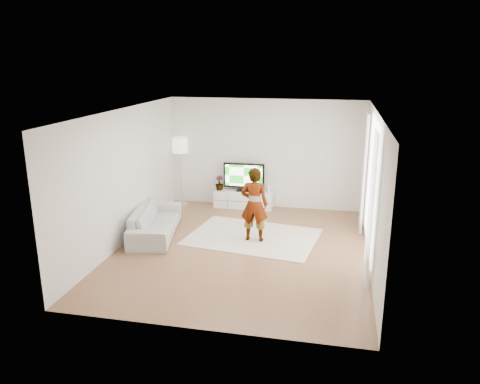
% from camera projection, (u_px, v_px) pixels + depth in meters
% --- Properties ---
extents(floor, '(6.00, 6.00, 0.00)m').
position_uv_depth(floor, '(242.00, 249.00, 9.57)').
color(floor, '#966644').
rests_on(floor, ground).
extents(ceiling, '(6.00, 6.00, 0.00)m').
position_uv_depth(ceiling, '(242.00, 112.00, 8.80)').
color(ceiling, white).
rests_on(ceiling, wall_back).
extents(wall_left, '(0.02, 6.00, 2.80)m').
position_uv_depth(wall_left, '(124.00, 177.00, 9.68)').
color(wall_left, silver).
rests_on(wall_left, floor).
extents(wall_right, '(0.02, 6.00, 2.80)m').
position_uv_depth(wall_right, '(373.00, 191.00, 8.69)').
color(wall_right, silver).
rests_on(wall_right, floor).
extents(wall_back, '(5.00, 0.02, 2.80)m').
position_uv_depth(wall_back, '(265.00, 154.00, 12.01)').
color(wall_back, silver).
rests_on(wall_back, floor).
extents(wall_front, '(5.00, 0.02, 2.80)m').
position_uv_depth(wall_front, '(198.00, 239.00, 6.37)').
color(wall_front, silver).
rests_on(wall_front, floor).
extents(window, '(0.01, 2.60, 2.50)m').
position_uv_depth(window, '(372.00, 184.00, 8.97)').
color(window, white).
rests_on(window, wall_right).
extents(curtain_near, '(0.04, 0.70, 2.60)m').
position_uv_depth(curtain_near, '(371.00, 209.00, 7.79)').
color(curtain_near, white).
rests_on(curtain_near, floor).
extents(curtain_far, '(0.04, 0.70, 2.60)m').
position_uv_depth(curtain_far, '(364.00, 173.00, 10.23)').
color(curtain_far, white).
rests_on(curtain_far, floor).
extents(media_console, '(1.53, 0.44, 0.43)m').
position_uv_depth(media_console, '(244.00, 199.00, 12.22)').
color(media_console, white).
rests_on(media_console, floor).
extents(television, '(1.07, 0.21, 0.74)m').
position_uv_depth(television, '(244.00, 176.00, 12.07)').
color(television, black).
rests_on(television, media_console).
extents(game_console, '(0.07, 0.17, 0.22)m').
position_uv_depth(game_console, '(269.00, 189.00, 12.00)').
color(game_console, white).
rests_on(game_console, media_console).
extents(potted_plant, '(0.25, 0.25, 0.38)m').
position_uv_depth(potted_plant, '(219.00, 183.00, 12.24)').
color(potted_plant, '#3F7238').
rests_on(potted_plant, media_console).
extents(rug, '(2.97, 2.33, 0.01)m').
position_uv_depth(rug, '(253.00, 237.00, 10.23)').
color(rug, beige).
rests_on(rug, floor).
extents(player, '(0.59, 0.39, 1.60)m').
position_uv_depth(player, '(254.00, 204.00, 9.82)').
color(player, '#334772').
rests_on(player, rug).
extents(sofa, '(1.24, 2.28, 0.63)m').
position_uv_depth(sofa, '(155.00, 221.00, 10.28)').
color(sofa, '#B0B0AB').
rests_on(sofa, floor).
extents(floor_lamp, '(0.40, 0.40, 1.79)m').
position_uv_depth(floor_lamp, '(180.00, 148.00, 12.13)').
color(floor_lamp, silver).
rests_on(floor_lamp, floor).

